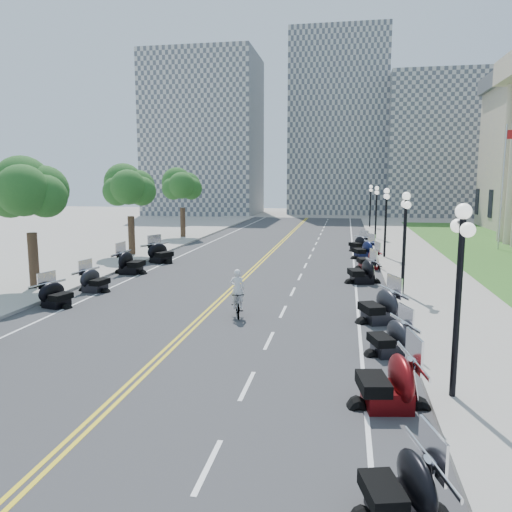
# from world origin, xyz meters

# --- Properties ---
(ground) EXTENTS (160.00, 160.00, 0.00)m
(ground) POSITION_xyz_m (0.00, 0.00, 0.00)
(ground) COLOR gray
(road) EXTENTS (16.00, 90.00, 0.01)m
(road) POSITION_xyz_m (0.00, 10.00, 0.00)
(road) COLOR #333335
(road) RESTS_ON ground
(centerline_yellow_a) EXTENTS (0.12, 90.00, 0.00)m
(centerline_yellow_a) POSITION_xyz_m (-0.12, 10.00, 0.01)
(centerline_yellow_a) COLOR yellow
(centerline_yellow_a) RESTS_ON road
(centerline_yellow_b) EXTENTS (0.12, 90.00, 0.00)m
(centerline_yellow_b) POSITION_xyz_m (0.12, 10.00, 0.01)
(centerline_yellow_b) COLOR yellow
(centerline_yellow_b) RESTS_ON road
(edge_line_north) EXTENTS (0.12, 90.00, 0.00)m
(edge_line_north) POSITION_xyz_m (6.40, 10.00, 0.01)
(edge_line_north) COLOR white
(edge_line_north) RESTS_ON road
(edge_line_south) EXTENTS (0.12, 90.00, 0.00)m
(edge_line_south) POSITION_xyz_m (-6.40, 10.00, 0.01)
(edge_line_south) COLOR white
(edge_line_south) RESTS_ON road
(lane_dash_3) EXTENTS (0.12, 2.00, 0.00)m
(lane_dash_3) POSITION_xyz_m (3.20, -12.00, 0.01)
(lane_dash_3) COLOR white
(lane_dash_3) RESTS_ON road
(lane_dash_4) EXTENTS (0.12, 2.00, 0.00)m
(lane_dash_4) POSITION_xyz_m (3.20, -8.00, 0.01)
(lane_dash_4) COLOR white
(lane_dash_4) RESTS_ON road
(lane_dash_5) EXTENTS (0.12, 2.00, 0.00)m
(lane_dash_5) POSITION_xyz_m (3.20, -4.00, 0.01)
(lane_dash_5) COLOR white
(lane_dash_5) RESTS_ON road
(lane_dash_6) EXTENTS (0.12, 2.00, 0.00)m
(lane_dash_6) POSITION_xyz_m (3.20, 0.00, 0.01)
(lane_dash_6) COLOR white
(lane_dash_6) RESTS_ON road
(lane_dash_7) EXTENTS (0.12, 2.00, 0.00)m
(lane_dash_7) POSITION_xyz_m (3.20, 4.00, 0.01)
(lane_dash_7) COLOR white
(lane_dash_7) RESTS_ON road
(lane_dash_8) EXTENTS (0.12, 2.00, 0.00)m
(lane_dash_8) POSITION_xyz_m (3.20, 8.00, 0.01)
(lane_dash_8) COLOR white
(lane_dash_8) RESTS_ON road
(lane_dash_9) EXTENTS (0.12, 2.00, 0.00)m
(lane_dash_9) POSITION_xyz_m (3.20, 12.00, 0.01)
(lane_dash_9) COLOR white
(lane_dash_9) RESTS_ON road
(lane_dash_10) EXTENTS (0.12, 2.00, 0.00)m
(lane_dash_10) POSITION_xyz_m (3.20, 16.00, 0.01)
(lane_dash_10) COLOR white
(lane_dash_10) RESTS_ON road
(lane_dash_11) EXTENTS (0.12, 2.00, 0.00)m
(lane_dash_11) POSITION_xyz_m (3.20, 20.00, 0.01)
(lane_dash_11) COLOR white
(lane_dash_11) RESTS_ON road
(lane_dash_12) EXTENTS (0.12, 2.00, 0.00)m
(lane_dash_12) POSITION_xyz_m (3.20, 24.00, 0.01)
(lane_dash_12) COLOR white
(lane_dash_12) RESTS_ON road
(lane_dash_13) EXTENTS (0.12, 2.00, 0.00)m
(lane_dash_13) POSITION_xyz_m (3.20, 28.00, 0.01)
(lane_dash_13) COLOR white
(lane_dash_13) RESTS_ON road
(lane_dash_14) EXTENTS (0.12, 2.00, 0.00)m
(lane_dash_14) POSITION_xyz_m (3.20, 32.00, 0.01)
(lane_dash_14) COLOR white
(lane_dash_14) RESTS_ON road
(lane_dash_15) EXTENTS (0.12, 2.00, 0.00)m
(lane_dash_15) POSITION_xyz_m (3.20, 36.00, 0.01)
(lane_dash_15) COLOR white
(lane_dash_15) RESTS_ON road
(lane_dash_16) EXTENTS (0.12, 2.00, 0.00)m
(lane_dash_16) POSITION_xyz_m (3.20, 40.00, 0.01)
(lane_dash_16) COLOR white
(lane_dash_16) RESTS_ON road
(lane_dash_17) EXTENTS (0.12, 2.00, 0.00)m
(lane_dash_17) POSITION_xyz_m (3.20, 44.00, 0.01)
(lane_dash_17) COLOR white
(lane_dash_17) RESTS_ON road
(lane_dash_18) EXTENTS (0.12, 2.00, 0.00)m
(lane_dash_18) POSITION_xyz_m (3.20, 48.00, 0.01)
(lane_dash_18) COLOR white
(lane_dash_18) RESTS_ON road
(lane_dash_19) EXTENTS (0.12, 2.00, 0.00)m
(lane_dash_19) POSITION_xyz_m (3.20, 52.00, 0.01)
(lane_dash_19) COLOR white
(lane_dash_19) RESTS_ON road
(sidewalk_north) EXTENTS (5.00, 90.00, 0.15)m
(sidewalk_north) POSITION_xyz_m (10.50, 10.00, 0.07)
(sidewalk_north) COLOR #9E9991
(sidewalk_north) RESTS_ON ground
(sidewalk_south) EXTENTS (5.00, 90.00, 0.15)m
(sidewalk_south) POSITION_xyz_m (-10.50, 10.00, 0.07)
(sidewalk_south) COLOR #9E9991
(sidewalk_south) RESTS_ON ground
(lawn) EXTENTS (9.00, 60.00, 0.10)m
(lawn) POSITION_xyz_m (17.50, 18.00, 0.05)
(lawn) COLOR #356023
(lawn) RESTS_ON ground
(distant_block_a) EXTENTS (18.00, 14.00, 26.00)m
(distant_block_a) POSITION_xyz_m (-18.00, 62.00, 13.00)
(distant_block_a) COLOR gray
(distant_block_a) RESTS_ON ground
(distant_block_b) EXTENTS (16.00, 12.00, 30.00)m
(distant_block_b) POSITION_xyz_m (4.00, 68.00, 15.00)
(distant_block_b) COLOR gray
(distant_block_b) RESTS_ON ground
(distant_block_c) EXTENTS (20.00, 14.00, 22.00)m
(distant_block_c) POSITION_xyz_m (22.00, 65.00, 11.00)
(distant_block_c) COLOR gray
(distant_block_c) RESTS_ON ground
(street_lamp_1) EXTENTS (0.50, 1.20, 4.90)m
(street_lamp_1) POSITION_xyz_m (8.60, -8.00, 2.60)
(street_lamp_1) COLOR black
(street_lamp_1) RESTS_ON sidewalk_north
(street_lamp_2) EXTENTS (0.50, 1.20, 4.90)m
(street_lamp_2) POSITION_xyz_m (8.60, 4.00, 2.60)
(street_lamp_2) COLOR black
(street_lamp_2) RESTS_ON sidewalk_north
(street_lamp_3) EXTENTS (0.50, 1.20, 4.90)m
(street_lamp_3) POSITION_xyz_m (8.60, 16.00, 2.60)
(street_lamp_3) COLOR black
(street_lamp_3) RESTS_ON sidewalk_north
(street_lamp_4) EXTENTS (0.50, 1.20, 4.90)m
(street_lamp_4) POSITION_xyz_m (8.60, 28.00, 2.60)
(street_lamp_4) COLOR black
(street_lamp_4) RESTS_ON sidewalk_north
(street_lamp_5) EXTENTS (0.50, 1.20, 4.90)m
(street_lamp_5) POSITION_xyz_m (8.60, 40.00, 2.60)
(street_lamp_5) COLOR black
(street_lamp_5) RESTS_ON sidewalk_north
(flagpole) EXTENTS (1.10, 0.20, 10.00)m
(flagpole) POSITION_xyz_m (18.00, 22.00, 5.00)
(flagpole) COLOR silver
(flagpole) RESTS_ON ground
(tree_2) EXTENTS (4.80, 4.80, 9.20)m
(tree_2) POSITION_xyz_m (-10.00, 2.00, 4.75)
(tree_2) COLOR #235619
(tree_2) RESTS_ON sidewalk_south
(tree_3) EXTENTS (4.80, 4.80, 9.20)m
(tree_3) POSITION_xyz_m (-10.00, 14.00, 4.75)
(tree_3) COLOR #235619
(tree_3) RESTS_ON sidewalk_south
(tree_4) EXTENTS (4.80, 4.80, 9.20)m
(tree_4) POSITION_xyz_m (-10.00, 26.00, 4.75)
(tree_4) COLOR #235619
(tree_4) RESTS_ON sidewalk_south
(motorcycle_n_2) EXTENTS (2.26, 2.26, 1.29)m
(motorcycle_n_2) POSITION_xyz_m (6.78, -12.94, 0.65)
(motorcycle_n_2) COLOR black
(motorcycle_n_2) RESTS_ON road
(motorcycle_n_3) EXTENTS (2.56, 2.56, 1.54)m
(motorcycle_n_3) POSITION_xyz_m (6.91, -8.66, 0.77)
(motorcycle_n_3) COLOR #590A0C
(motorcycle_n_3) RESTS_ON road
(motorcycle_n_4) EXTENTS (2.39, 2.39, 1.31)m
(motorcycle_n_4) POSITION_xyz_m (7.28, -4.73, 0.65)
(motorcycle_n_4) COLOR black
(motorcycle_n_4) RESTS_ON road
(motorcycle_n_5) EXTENTS (2.83, 2.83, 1.52)m
(motorcycle_n_5) POSITION_xyz_m (7.19, -0.92, 0.76)
(motorcycle_n_5) COLOR black
(motorcycle_n_5) RESTS_ON road
(motorcycle_n_7) EXTENTS (2.65, 2.65, 1.52)m
(motorcycle_n_7) POSITION_xyz_m (6.74, 6.86, 0.76)
(motorcycle_n_7) COLOR black
(motorcycle_n_7) RESTS_ON road
(motorcycle_n_8) EXTENTS (2.44, 2.44, 1.41)m
(motorcycle_n_8) POSITION_xyz_m (7.26, 11.45, 0.71)
(motorcycle_n_8) COLOR #590A0C
(motorcycle_n_8) RESTS_ON road
(motorcycle_n_9) EXTENTS (2.72, 2.72, 1.48)m
(motorcycle_n_9) POSITION_xyz_m (7.10, 15.75, 0.74)
(motorcycle_n_9) COLOR black
(motorcycle_n_9) RESTS_ON road
(motorcycle_n_10) EXTENTS (2.68, 2.68, 1.34)m
(motorcycle_n_10) POSITION_xyz_m (6.83, 19.87, 0.67)
(motorcycle_n_10) COLOR black
(motorcycle_n_10) RESTS_ON road
(motorcycle_s_5) EXTENTS (2.23, 2.23, 1.27)m
(motorcycle_s_5) POSITION_xyz_m (-6.95, -0.98, 0.64)
(motorcycle_s_5) COLOR black
(motorcycle_s_5) RESTS_ON road
(motorcycle_s_6) EXTENTS (2.17, 2.17, 1.32)m
(motorcycle_s_6) POSITION_xyz_m (-6.78, 2.25, 0.66)
(motorcycle_s_6) COLOR black
(motorcycle_s_6) RESTS_ON road
(motorcycle_s_7) EXTENTS (2.27, 2.27, 1.56)m
(motorcycle_s_7) POSITION_xyz_m (-7.05, 7.25, 0.78)
(motorcycle_s_7) COLOR black
(motorcycle_s_7) RESTS_ON road
(motorcycle_s_8) EXTENTS (2.94, 2.94, 1.53)m
(motorcycle_s_8) POSITION_xyz_m (-6.75, 11.45, 0.77)
(motorcycle_s_8) COLOR black
(motorcycle_s_8) RESTS_ON road
(bicycle) EXTENTS (0.99, 1.88, 1.09)m
(bicycle) POSITION_xyz_m (1.41, -1.09, 0.54)
(bicycle) COLOR #A51414
(bicycle) RESTS_ON road
(cyclist_rider) EXTENTS (0.61, 0.40, 1.67)m
(cyclist_rider) POSITION_xyz_m (1.41, -1.09, 1.92)
(cyclist_rider) COLOR silver
(cyclist_rider) RESTS_ON bicycle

